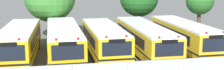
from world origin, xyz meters
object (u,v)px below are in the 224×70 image
object	(u,v)px
school_bus_1	(64,40)
school_bus_3	(144,38)
school_bus_0	(20,42)
school_bus_4	(184,36)
tree_3	(200,0)
school_bus_2	(104,39)

from	to	relation	value
school_bus_1	school_bus_3	size ratio (longest dim) A/B	1.00
school_bus_0	school_bus_4	world-z (taller)	school_bus_0
school_bus_1	school_bus_4	xyz separation A→B (m)	(10.14, -0.10, 0.01)
school_bus_0	school_bus_3	distance (m)	10.00
tree_3	school_bus_2	bearing A→B (deg)	-144.96
school_bus_2	school_bus_0	bearing A→B (deg)	-1.51
school_bus_0	school_bus_4	xyz separation A→B (m)	(13.49, 0.10, -0.01)
school_bus_4	tree_3	bearing A→B (deg)	-124.58
school_bus_4	school_bus_1	bearing A→B (deg)	-1.92
school_bus_1	school_bus_3	world-z (taller)	school_bus_1
school_bus_2	tree_3	distance (m)	15.65
school_bus_3	tree_3	xyz separation A→B (m)	(9.25, 8.81, 2.31)
school_bus_0	school_bus_4	bearing A→B (deg)	-178.55
school_bus_0	school_bus_2	distance (m)	6.58
school_bus_3	tree_3	distance (m)	12.98
school_bus_1	school_bus_2	size ratio (longest dim) A/B	1.15
school_bus_2	school_bus_4	size ratio (longest dim) A/B	0.94
school_bus_2	school_bus_3	bearing A→B (deg)	179.71
school_bus_4	tree_3	xyz separation A→B (m)	(5.77, 8.80, 2.26)
school_bus_4	tree_3	distance (m)	10.76
school_bus_4	school_bus_3	bearing A→B (deg)	-1.14
school_bus_3	school_bus_0	bearing A→B (deg)	-0.26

